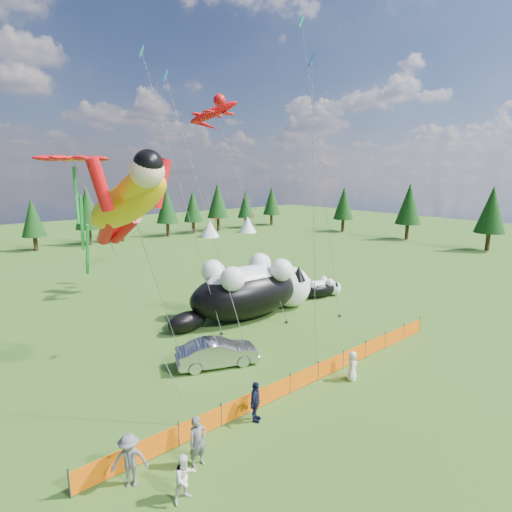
# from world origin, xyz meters

# --- Properties ---
(ground) EXTENTS (160.00, 160.00, 0.00)m
(ground) POSITION_xyz_m (0.00, 0.00, 0.00)
(ground) COLOR #133B0A
(ground) RESTS_ON ground
(safety_fence) EXTENTS (22.06, 0.06, 1.10)m
(safety_fence) POSITION_xyz_m (0.00, -3.00, 0.50)
(safety_fence) COLOR #262626
(safety_fence) RESTS_ON ground
(tree_line) EXTENTS (90.00, 4.00, 8.00)m
(tree_line) POSITION_xyz_m (0.00, 45.00, 4.00)
(tree_line) COLOR black
(tree_line) RESTS_ON ground
(festival_tents) EXTENTS (50.00, 3.20, 2.80)m
(festival_tents) POSITION_xyz_m (11.00, 40.00, 1.40)
(festival_tents) COLOR white
(festival_tents) RESTS_ON ground
(cat_large) EXTENTS (12.09, 4.74, 4.37)m
(cat_large) POSITION_xyz_m (4.36, 6.61, 2.07)
(cat_large) COLOR black
(cat_large) RESTS_ON ground
(cat_small) EXTENTS (4.52, 2.49, 1.66)m
(cat_small) POSITION_xyz_m (11.71, 6.47, 0.79)
(cat_small) COLOR black
(cat_small) RESTS_ON ground
(car) EXTENTS (4.79, 3.10, 1.49)m
(car) POSITION_xyz_m (-2.07, 1.66, 0.75)
(car) COLOR #B7B7BC
(car) RESTS_ON ground
(spectator_a) EXTENTS (0.71, 0.47, 1.93)m
(spectator_a) POSITION_xyz_m (-6.93, -4.35, 0.97)
(spectator_a) COLOR #5D5D62
(spectator_a) RESTS_ON ground
(spectator_b) EXTENTS (0.82, 0.50, 1.66)m
(spectator_b) POSITION_xyz_m (-8.08, -5.46, 0.83)
(spectator_b) COLOR white
(spectator_b) RESTS_ON ground
(spectator_c) EXTENTS (1.18, 1.05, 1.81)m
(spectator_c) POSITION_xyz_m (-3.63, -3.60, 0.90)
(spectator_c) COLOR #121733
(spectator_c) RESTS_ON ground
(spectator_d) EXTENTS (1.40, 1.17, 1.92)m
(spectator_d) POSITION_xyz_m (-9.22, -3.72, 0.96)
(spectator_d) COLOR #5D5D62
(spectator_d) RESTS_ON ground
(spectator_e) EXTENTS (0.90, 0.87, 1.55)m
(spectator_e) POSITION_xyz_m (2.42, -4.05, 0.78)
(spectator_e) COLOR white
(spectator_e) RESTS_ON ground
(superhero_kite) EXTENTS (6.78, 6.22, 12.11)m
(superhero_kite) POSITION_xyz_m (-7.67, -0.99, 9.41)
(superhero_kite) COLOR #EAAD0C
(superhero_kite) RESTS_ON ground
(gecko_kite) EXTENTS (6.49, 14.08, 18.58)m
(gecko_kite) POSITION_xyz_m (6.30, 14.26, 15.47)
(gecko_kite) COLOR red
(gecko_kite) RESTS_ON ground
(flower_kite) EXTENTS (4.56, 7.01, 12.27)m
(flower_kite) POSITION_xyz_m (-8.40, 2.76, 10.93)
(flower_kite) COLOR red
(flower_kite) RESTS_ON ground
(diamond_kite_a) EXTENTS (2.05, 6.09, 17.07)m
(diamond_kite_a) POSITION_xyz_m (-1.65, 6.62, 14.93)
(diamond_kite_a) COLOR #0C60B6
(diamond_kite_a) RESTS_ON ground
(diamond_kite_b) EXTENTS (2.34, 6.90, 23.21)m
(diamond_kite_b) POSITION_xyz_m (10.85, 8.32, 20.96)
(diamond_kite_b) COLOR #0C948D
(diamond_kite_b) RESTS_ON ground
(diamond_kite_c) EXTENTS (2.25, 3.15, 17.04)m
(diamond_kite_c) POSITION_xyz_m (3.17, 0.01, 15.19)
(diamond_kite_c) COLOR #0C60B6
(diamond_kite_c) RESTS_ON ground
(diamond_kite_d) EXTENTS (1.86, 7.34, 19.66)m
(diamond_kite_d) POSITION_xyz_m (-0.90, 11.35, 17.32)
(diamond_kite_d) COLOR #0C948D
(diamond_kite_d) RESTS_ON ground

